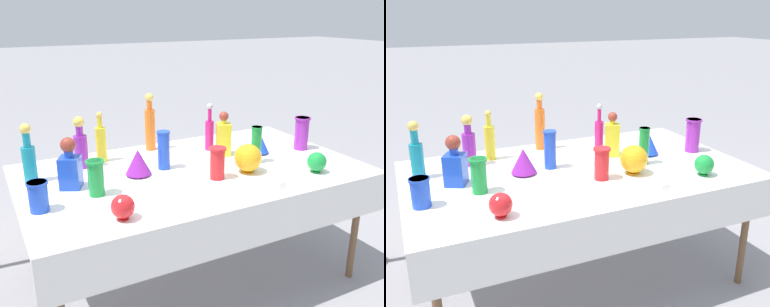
# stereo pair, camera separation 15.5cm
# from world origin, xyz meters

# --- Properties ---
(ground_plane) EXTENTS (40.00, 40.00, 0.00)m
(ground_plane) POSITION_xyz_m (0.00, 0.00, 0.00)
(ground_plane) COLOR gray
(display_table) EXTENTS (2.04, 1.19, 0.76)m
(display_table) POSITION_xyz_m (0.00, -0.03, 0.71)
(display_table) COLOR white
(display_table) RESTS_ON ground
(tall_bottle_0) EXTENTS (0.06, 0.06, 0.33)m
(tall_bottle_0) POSITION_xyz_m (0.28, 0.28, 0.89)
(tall_bottle_0) COLOR #C61972
(tall_bottle_0) RESTS_ON display_table
(tall_bottle_1) EXTENTS (0.08, 0.08, 0.32)m
(tall_bottle_1) POSITION_xyz_m (-0.59, 0.34, 0.90)
(tall_bottle_1) COLOR purple
(tall_bottle_1) RESTS_ON display_table
(tall_bottle_2) EXTENTS (0.07, 0.07, 0.40)m
(tall_bottle_2) POSITION_xyz_m (-0.08, 0.47, 0.94)
(tall_bottle_2) COLOR orange
(tall_bottle_2) RESTS_ON display_table
(tall_bottle_3) EXTENTS (0.08, 0.08, 0.34)m
(tall_bottle_3) POSITION_xyz_m (-0.90, 0.24, 0.91)
(tall_bottle_3) COLOR teal
(tall_bottle_3) RESTS_ON display_table
(tall_bottle_4) EXTENTS (0.07, 0.07, 0.32)m
(tall_bottle_4) POSITION_xyz_m (-0.44, 0.40, 0.89)
(tall_bottle_4) COLOR yellow
(tall_bottle_4) RESTS_ON display_table
(square_decanter_0) EXTENTS (0.15, 0.15, 0.29)m
(square_decanter_0) POSITION_xyz_m (-0.72, 0.05, 0.88)
(square_decanter_0) COLOR blue
(square_decanter_0) RESTS_ON display_table
(square_decanter_1) EXTENTS (0.13, 0.13, 0.30)m
(square_decanter_1) POSITION_xyz_m (0.31, 0.14, 0.89)
(square_decanter_1) COLOR yellow
(square_decanter_1) RESTS_ON display_table
(slender_vase_0) EXTENTS (0.10, 0.10, 0.19)m
(slender_vase_0) POSITION_xyz_m (0.06, -0.20, 0.86)
(slender_vase_0) COLOR red
(slender_vase_0) RESTS_ON display_table
(slender_vase_1) EXTENTS (0.11, 0.11, 0.23)m
(slender_vase_1) POSITION_xyz_m (0.86, -0.00, 0.88)
(slender_vase_1) COLOR purple
(slender_vase_1) RESTS_ON display_table
(slender_vase_2) EXTENTS (0.07, 0.07, 0.24)m
(slender_vase_2) POSITION_xyz_m (0.41, -0.08, 0.88)
(slender_vase_2) COLOR #198C38
(slender_vase_2) RESTS_ON display_table
(slender_vase_3) EXTENTS (0.08, 0.08, 0.24)m
(slender_vase_3) POSITION_xyz_m (-0.15, 0.09, 0.89)
(slender_vase_3) COLOR blue
(slender_vase_3) RESTS_ON display_table
(slender_vase_4) EXTENTS (0.10, 0.10, 0.19)m
(slender_vase_4) POSITION_xyz_m (-0.62, -0.11, 0.86)
(slender_vase_4) COLOR #198C38
(slender_vase_4) RESTS_ON display_table
(slender_vase_5) EXTENTS (0.10, 0.10, 0.15)m
(slender_vase_5) POSITION_xyz_m (-0.92, -0.17, 0.84)
(slender_vase_5) COLOR blue
(slender_vase_5) RESTS_ON display_table
(fluted_vase_0) EXTENTS (0.14, 0.14, 0.15)m
(fluted_vase_0) POSITION_xyz_m (0.54, 0.06, 0.84)
(fluted_vase_0) COLOR blue
(fluted_vase_0) RESTS_ON display_table
(fluted_vase_1) EXTENTS (0.15, 0.15, 0.16)m
(fluted_vase_1) POSITION_xyz_m (-0.33, 0.05, 0.84)
(fluted_vase_1) COLOR purple
(fluted_vase_1) RESTS_ON display_table
(round_bowl_0) EXTENTS (0.11, 0.11, 0.12)m
(round_bowl_0) POSITION_xyz_m (-0.59, -0.44, 0.82)
(round_bowl_0) COLOR red
(round_bowl_0) RESTS_ON display_table
(round_bowl_1) EXTENTS (0.12, 0.12, 0.12)m
(round_bowl_1) POSITION_xyz_m (0.63, -0.39, 0.83)
(round_bowl_1) COLOR #198C38
(round_bowl_1) RESTS_ON display_table
(round_bowl_2) EXTENTS (0.17, 0.17, 0.18)m
(round_bowl_2) POSITION_xyz_m (0.27, -0.20, 0.85)
(round_bowl_2) COLOR orange
(round_bowl_2) RESTS_ON display_table
(price_tag_left) EXTENTS (0.06, 0.02, 0.05)m
(price_tag_left) POSITION_xyz_m (0.28, -0.52, 0.78)
(price_tag_left) COLOR white
(price_tag_left) RESTS_ON display_table
(cardboard_box_behind_left) EXTENTS (0.42, 0.31, 0.43)m
(cardboard_box_behind_left) POSITION_xyz_m (-0.55, 1.17, 0.17)
(cardboard_box_behind_left) COLOR tan
(cardboard_box_behind_left) RESTS_ON ground
(cardboard_box_behind_right) EXTENTS (0.60, 0.45, 0.37)m
(cardboard_box_behind_right) POSITION_xyz_m (-0.54, 1.01, 0.14)
(cardboard_box_behind_right) COLOR tan
(cardboard_box_behind_right) RESTS_ON ground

